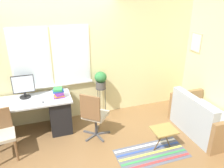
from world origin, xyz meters
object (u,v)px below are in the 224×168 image
at_px(keyboard, 27,105).
at_px(book_stack, 59,93).
at_px(couch_loveseat, 203,120).
at_px(plant_stand, 101,92).
at_px(mouse, 43,102).
at_px(potted_plant, 101,79).
at_px(desk_chair_wooden, 2,133).
at_px(folding_stool, 164,131).
at_px(monitor, 24,86).
at_px(office_chair_swivel, 94,114).

height_order(keyboard, book_stack, book_stack).
bearing_deg(couch_loveseat, plant_stand, 54.63).
height_order(keyboard, mouse, mouse).
xyz_separation_m(keyboard, book_stack, (0.59, 0.14, 0.09)).
height_order(plant_stand, potted_plant, potted_plant).
height_order(keyboard, desk_chair_wooden, desk_chair_wooden).
bearing_deg(potted_plant, folding_stool, -63.56).
distance_m(monitor, desk_chair_wooden, 0.94).
bearing_deg(potted_plant, monitor, -177.95).
relative_size(book_stack, folding_stool, 0.51).
relative_size(keyboard, mouse, 5.37).
distance_m(keyboard, office_chair_swivel, 1.22).
relative_size(keyboard, couch_loveseat, 0.28).
relative_size(keyboard, folding_stool, 0.91).
relative_size(keyboard, desk_chair_wooden, 0.45).
distance_m(keyboard, book_stack, 0.61).
bearing_deg(monitor, mouse, -47.21).
xyz_separation_m(office_chair_swivel, plant_stand, (0.35, 0.73, 0.09)).
relative_size(mouse, desk_chair_wooden, 0.08).
xyz_separation_m(book_stack, folding_stool, (1.64, -1.19, -0.46)).
xyz_separation_m(book_stack, desk_chair_wooden, (-1.01, -0.48, -0.37)).
xyz_separation_m(mouse, desk_chair_wooden, (-0.70, -0.35, -0.29)).
relative_size(monitor, folding_stool, 1.07).
xyz_separation_m(desk_chair_wooden, potted_plant, (1.93, 0.74, 0.43)).
bearing_deg(monitor, folding_stool, -31.78).
xyz_separation_m(monitor, keyboard, (0.03, -0.35, -0.22)).
xyz_separation_m(book_stack, couch_loveseat, (2.66, -0.97, -0.56)).
xyz_separation_m(keyboard, couch_loveseat, (3.25, -0.83, -0.47)).
relative_size(book_stack, desk_chair_wooden, 0.26).
height_order(couch_loveseat, plant_stand, couch_loveseat).
xyz_separation_m(keyboard, potted_plant, (1.50, 0.41, 0.15)).
bearing_deg(office_chair_swivel, keyboard, 24.57).
bearing_deg(desk_chair_wooden, keyboard, 31.26).
bearing_deg(book_stack, potted_plant, 16.11).
bearing_deg(plant_stand, mouse, -162.34).
relative_size(plant_stand, folding_stool, 1.68).
bearing_deg(monitor, potted_plant, 2.05).
xyz_separation_m(mouse, potted_plant, (1.22, 0.39, 0.14)).
distance_m(mouse, plant_stand, 1.29).
xyz_separation_m(monitor, desk_chair_wooden, (-0.39, -0.69, -0.50)).
distance_m(potted_plant, folding_stool, 1.70).
xyz_separation_m(desk_chair_wooden, office_chair_swivel, (1.58, 0.02, 0.04)).
distance_m(desk_chair_wooden, office_chair_swivel, 1.58).
xyz_separation_m(keyboard, desk_chair_wooden, (-0.42, -0.33, -0.28)).
relative_size(plant_stand, potted_plant, 1.93).
xyz_separation_m(office_chair_swivel, potted_plant, (0.35, 0.73, 0.39)).
bearing_deg(desk_chair_wooden, potted_plant, 14.16).
xyz_separation_m(mouse, office_chair_swivel, (0.87, -0.34, -0.25)).
distance_m(desk_chair_wooden, folding_stool, 2.74).
relative_size(mouse, office_chair_swivel, 0.07).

